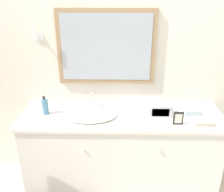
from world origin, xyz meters
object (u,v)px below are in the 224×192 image
(soap_bottle, at_px, (45,107))
(appliance_box, at_px, (159,109))
(sink_basin, at_px, (90,114))
(picture_frame, at_px, (178,118))

(soap_bottle, xyz_separation_m, appliance_box, (1.12, 0.00, -0.02))
(sink_basin, distance_m, picture_frame, 0.83)
(soap_bottle, relative_size, picture_frame, 1.52)
(sink_basin, bearing_deg, appliance_box, 2.77)
(picture_frame, bearing_deg, sink_basin, 169.36)
(sink_basin, height_order, soap_bottle, soap_bottle)
(appliance_box, bearing_deg, sink_basin, -177.23)
(appliance_box, relative_size, picture_frame, 1.80)
(sink_basin, xyz_separation_m, picture_frame, (0.82, -0.15, 0.04))
(sink_basin, xyz_separation_m, appliance_box, (0.68, 0.03, 0.04))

